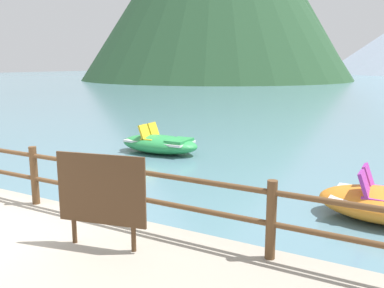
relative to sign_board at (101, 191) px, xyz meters
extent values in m
plane|color=slate|center=(-2.05, 39.17, -1.13)|extent=(200.00, 200.00, 0.00)
cylinder|color=brown|center=(-2.05, 0.72, -0.25)|extent=(0.12, 0.12, 0.95)
cylinder|color=brown|center=(1.91, 0.72, -0.25)|extent=(0.12, 0.12, 0.95)
cylinder|color=brown|center=(-2.05, 0.72, 0.08)|extent=(23.80, 0.07, 0.07)
cylinder|color=brown|center=(-2.05, 0.72, -0.30)|extent=(23.80, 0.07, 0.07)
cube|color=silver|center=(0.00, 0.01, 0.02)|extent=(1.08, 0.27, 0.80)
cube|color=#4C331E|center=(0.00, -0.01, 0.02)|extent=(1.16, 0.28, 0.88)
cylinder|color=#4C331E|center=(-0.40, -0.08, -0.55)|extent=(0.06, 0.06, 0.35)
cylinder|color=#4C331E|center=(0.40, 0.09, -0.55)|extent=(0.06, 0.06, 0.35)
cube|color=purple|center=(2.77, 3.57, -0.69)|extent=(0.40, 0.40, 0.08)
cube|color=purple|center=(2.59, 3.57, -0.47)|extent=(0.21, 0.40, 0.43)
cube|color=purple|center=(2.76, 4.11, -0.69)|extent=(0.40, 0.40, 0.08)
cube|color=purple|center=(2.58, 4.11, -0.47)|extent=(0.21, 0.40, 0.43)
ellipsoid|color=green|center=(-3.49, 6.50, -0.86)|extent=(2.54, 1.23, 0.54)
cube|color=silver|center=(-3.49, 6.50, -0.77)|extent=(1.98, 1.01, 0.06)
cube|color=yellow|center=(-3.68, 6.25, -0.70)|extent=(0.41, 0.41, 0.08)
cube|color=yellow|center=(-3.86, 6.25, -0.48)|extent=(0.21, 0.40, 0.43)
cube|color=yellow|center=(-3.68, 6.73, -0.70)|extent=(0.41, 0.41, 0.08)
cube|color=yellow|center=(-3.86, 6.73, -0.48)|extent=(0.21, 0.40, 0.43)
cube|color=green|center=(-2.80, 6.51, -0.71)|extent=(0.57, 0.84, 0.12)
cone|color=#284C2D|center=(-18.80, 65.52, 8.75)|extent=(23.96, 23.96, 19.76)
camera|label=1|loc=(3.33, -3.69, 1.53)|focal=38.86mm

